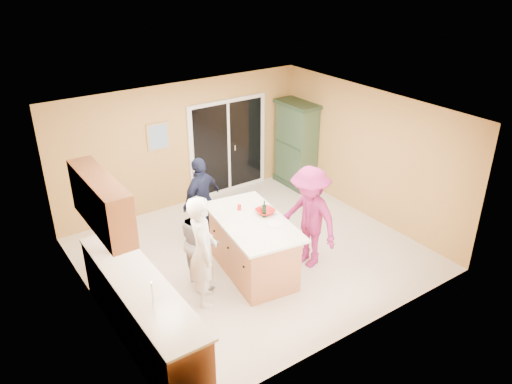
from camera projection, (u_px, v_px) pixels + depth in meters
floor at (252, 254)px, 8.94m from camera, size 5.50×5.50×0.00m
ceiling at (252, 114)px, 7.80m from camera, size 5.50×5.00×0.10m
wall_back at (184, 145)px, 10.22m from camera, size 5.50×0.10×2.60m
wall_front at (359, 256)px, 6.52m from camera, size 5.50×0.10×2.60m
wall_left at (90, 237)px, 6.96m from camera, size 0.10×5.00×2.60m
wall_right at (368, 154)px, 9.77m from camera, size 0.10×5.00×2.60m
left_cabinet_run at (146, 317)px, 6.71m from camera, size 0.65×3.05×1.24m
upper_cabinets at (101, 202)px, 6.65m from camera, size 0.35×1.60×0.75m
sliding_door at (228, 147)px, 10.84m from camera, size 1.90×0.07×2.10m
framed_picture at (158, 137)px, 9.79m from camera, size 0.46×0.04×0.56m
kitchen_island at (253, 248)px, 8.25m from camera, size 1.29×2.02×0.99m
green_hutch at (296, 145)px, 11.20m from camera, size 0.56×1.05×1.93m
woman_white at (203, 251)px, 7.37m from camera, size 0.64×0.76×1.79m
woman_grey at (200, 240)px, 7.89m from camera, size 0.68×0.82×1.54m
woman_navy at (201, 199)px, 9.09m from camera, size 1.03×0.71×1.62m
woman_magenta at (309, 217)px, 8.30m from camera, size 0.80×1.23×1.80m
serving_bowl at (265, 211)px, 8.20m from camera, size 0.31×0.31×0.08m
tulip_vase at (112, 240)px, 7.17m from camera, size 0.24×0.18×0.41m
tumbler_near at (263, 210)px, 8.20m from camera, size 0.10×0.10×0.11m
tumbler_far at (239, 207)px, 8.31m from camera, size 0.08×0.08×0.09m
wine_bottle at (264, 211)px, 8.07m from camera, size 0.07×0.07×0.29m
white_plate at (275, 224)px, 7.88m from camera, size 0.26×0.26×0.02m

